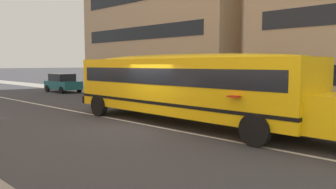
% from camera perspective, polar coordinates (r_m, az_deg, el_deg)
% --- Properties ---
extents(ground_plane, '(400.00, 400.00, 0.00)m').
position_cam_1_polar(ground_plane, '(13.68, -2.94, -5.37)').
color(ground_plane, '#38383D').
extents(sidewalk_far, '(120.00, 3.00, 0.01)m').
position_cam_1_polar(sidewalk_far, '(20.02, 14.39, -2.13)').
color(sidewalk_far, gray).
rests_on(sidewalk_far, ground_plane).
extents(lane_centreline, '(110.00, 0.16, 0.01)m').
position_cam_1_polar(lane_centreline, '(13.68, -2.94, -5.36)').
color(lane_centreline, silver).
rests_on(lane_centreline, ground_plane).
extents(school_bus, '(13.09, 3.17, 2.92)m').
position_cam_1_polar(school_bus, '(13.77, 3.04, 1.98)').
color(school_bus, yellow).
rests_on(school_bus, ground_plane).
extents(parked_car_teal_mid_block, '(3.91, 1.90, 1.64)m').
position_cam_1_polar(parked_car_teal_mid_block, '(31.24, -17.57, 1.93)').
color(parked_car_teal_mid_block, '#195B66').
rests_on(parked_car_teal_mid_block, ground_plane).
extents(apartment_block_far_left, '(16.86, 11.97, 13.30)m').
position_cam_1_polar(apartment_block_far_left, '(33.25, 2.84, 12.38)').
color(apartment_block_far_left, tan).
rests_on(apartment_block_far_left, ground_plane).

